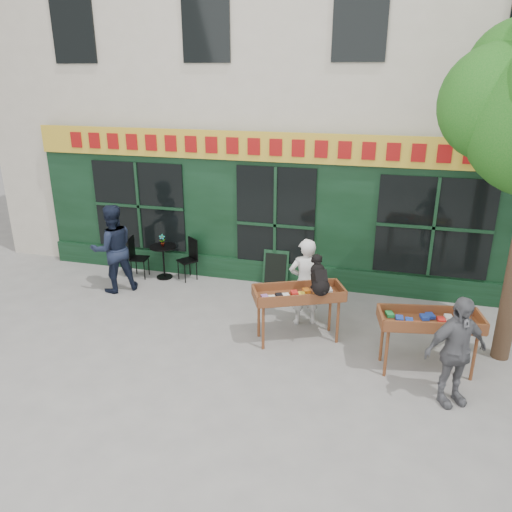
% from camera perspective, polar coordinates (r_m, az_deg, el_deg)
% --- Properties ---
extents(ground, '(80.00, 80.00, 0.00)m').
position_cam_1_polar(ground, '(9.15, -1.24, -8.64)').
color(ground, slate).
rests_on(ground, ground).
extents(building, '(14.00, 7.26, 10.00)m').
position_cam_1_polar(building, '(13.85, 6.16, 22.43)').
color(building, beige).
rests_on(building, ground).
extents(book_cart_center, '(1.62, 1.19, 0.99)m').
position_cam_1_polar(book_cart_center, '(8.57, 4.87, -4.67)').
color(book_cart_center, brown).
rests_on(book_cart_center, ground).
extents(dog, '(0.56, 0.69, 0.60)m').
position_cam_1_polar(dog, '(8.29, 7.28, -2.12)').
color(dog, black).
rests_on(dog, book_cart_center).
extents(woman, '(0.71, 0.61, 1.66)m').
position_cam_1_polar(woman, '(9.15, 5.63, -2.97)').
color(woman, silver).
rests_on(woman, ground).
extents(book_cart_right, '(1.59, 0.88, 0.99)m').
position_cam_1_polar(book_cart_right, '(8.12, 19.24, -7.29)').
color(book_cart_right, brown).
rests_on(book_cart_right, ground).
extents(man_right, '(1.03, 0.83, 1.63)m').
position_cam_1_polar(man_right, '(7.50, 21.84, -10.09)').
color(man_right, '#59595E').
rests_on(man_right, ground).
extents(bistro_table, '(0.60, 0.60, 0.76)m').
position_cam_1_polar(bistro_table, '(11.44, -10.55, 0.08)').
color(bistro_table, black).
rests_on(bistro_table, ground).
extents(bistro_chair_left, '(0.41, 0.41, 0.95)m').
position_cam_1_polar(bistro_chair_left, '(11.62, -13.64, 0.24)').
color(bistro_chair_left, black).
rests_on(bistro_chair_left, ground).
extents(bistro_chair_right, '(0.51, 0.51, 0.95)m').
position_cam_1_polar(bistro_chair_right, '(11.30, -7.53, 0.07)').
color(bistro_chair_right, black).
rests_on(bistro_chair_right, ground).
extents(potted_plant, '(0.17, 0.14, 0.27)m').
position_cam_1_polar(potted_plant, '(11.32, -10.67, 1.77)').
color(potted_plant, gray).
rests_on(potted_plant, bistro_table).
extents(man_left, '(1.16, 1.15, 1.89)m').
position_cam_1_polar(man_left, '(10.89, -16.03, 0.81)').
color(man_left, black).
rests_on(man_left, ground).
extents(chalkboard, '(0.56, 0.20, 0.79)m').
position_cam_1_polar(chalkboard, '(10.89, 2.25, -1.44)').
color(chalkboard, black).
rests_on(chalkboard, ground).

